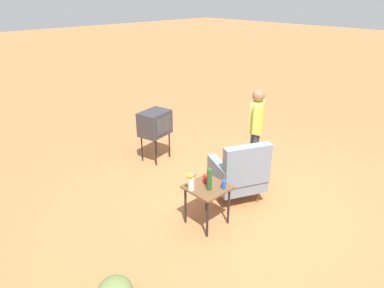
# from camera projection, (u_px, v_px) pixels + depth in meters

# --- Properties ---
(ground_plane) EXTENTS (60.00, 60.00, 0.00)m
(ground_plane) POSITION_uv_depth(u_px,v_px,m) (240.00, 200.00, 5.75)
(ground_plane) COLOR #B76B3D
(armchair) EXTENTS (1.01, 1.02, 1.06)m
(armchair) POSITION_uv_depth(u_px,v_px,m) (240.00, 173.00, 5.59)
(armchair) COLOR brown
(armchair) RESTS_ON ground
(side_table) EXTENTS (0.56, 0.56, 0.63)m
(side_table) POSITION_uv_depth(u_px,v_px,m) (207.00, 192.00, 4.98)
(side_table) COLOR black
(side_table) RESTS_ON ground
(tv_on_stand) EXTENTS (0.68, 0.56, 1.03)m
(tv_on_stand) POSITION_uv_depth(u_px,v_px,m) (155.00, 124.00, 6.84)
(tv_on_stand) COLOR black
(tv_on_stand) RESTS_ON ground
(person_standing) EXTENTS (0.51, 0.36, 1.64)m
(person_standing) POSITION_uv_depth(u_px,v_px,m) (256.00, 127.00, 6.22)
(person_standing) COLOR #2D3347
(person_standing) RESTS_ON ground
(soda_can_blue) EXTENTS (0.07, 0.07, 0.12)m
(soda_can_blue) POSITION_uv_depth(u_px,v_px,m) (224.00, 184.00, 4.87)
(soda_can_blue) COLOR blue
(soda_can_blue) RESTS_ON side_table
(bottle_wine_green) EXTENTS (0.07, 0.07, 0.32)m
(bottle_wine_green) POSITION_uv_depth(u_px,v_px,m) (209.00, 179.00, 4.80)
(bottle_wine_green) COLOR #1E5623
(bottle_wine_green) RESTS_ON side_table
(soda_can_red) EXTENTS (0.07, 0.07, 0.12)m
(soda_can_red) POSITION_uv_depth(u_px,v_px,m) (205.00, 179.00, 5.01)
(soda_can_red) COLOR red
(soda_can_red) RESTS_ON side_table
(flower_vase) EXTENTS (0.14, 0.10, 0.27)m
(flower_vase) POSITION_uv_depth(u_px,v_px,m) (191.00, 181.00, 4.80)
(flower_vase) COLOR silver
(flower_vase) RESTS_ON side_table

